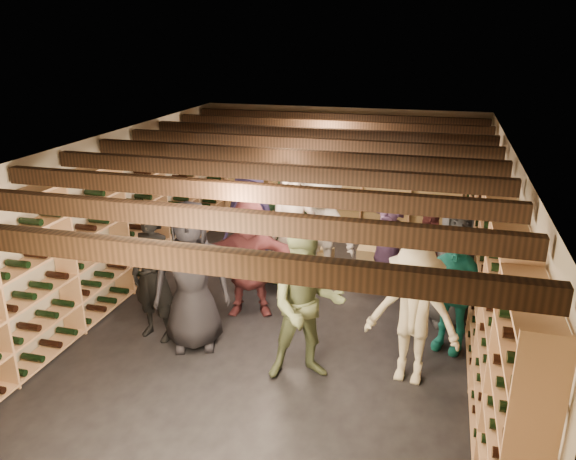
% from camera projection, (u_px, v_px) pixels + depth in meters
% --- Properties ---
extents(ground, '(8.00, 8.00, 0.00)m').
position_uv_depth(ground, '(288.00, 314.00, 7.94)').
color(ground, black).
rests_on(ground, ground).
extents(walls, '(5.52, 8.02, 2.40)m').
position_uv_depth(walls, '(288.00, 234.00, 7.54)').
color(walls, tan).
rests_on(walls, ground).
extents(ceiling, '(5.50, 8.00, 0.01)m').
position_uv_depth(ceiling, '(288.00, 145.00, 7.14)').
color(ceiling, beige).
rests_on(ceiling, walls).
extents(ceiling_joists, '(5.40, 7.12, 0.18)m').
position_uv_depth(ceiling_joists, '(288.00, 156.00, 7.19)').
color(ceiling_joists, black).
rests_on(ceiling_joists, ground).
extents(wine_rack_left, '(0.32, 7.50, 2.15)m').
position_uv_depth(wine_rack_left, '(119.00, 226.00, 8.22)').
color(wine_rack_left, tan).
rests_on(wine_rack_left, ground).
extents(wine_rack_right, '(0.32, 7.50, 2.15)m').
position_uv_depth(wine_rack_right, '(488.00, 262.00, 6.94)').
color(wine_rack_right, tan).
rests_on(wine_rack_right, ground).
extents(wine_rack_back, '(4.70, 0.30, 2.15)m').
position_uv_depth(wine_rack_back, '(339.00, 176.00, 11.07)').
color(wine_rack_back, tan).
rests_on(wine_rack_back, ground).
extents(crate_stack_left, '(0.51, 0.35, 0.68)m').
position_uv_depth(crate_stack_left, '(291.00, 254.00, 9.18)').
color(crate_stack_left, tan).
rests_on(crate_stack_left, ground).
extents(crate_stack_right, '(0.59, 0.49, 0.51)m').
position_uv_depth(crate_stack_right, '(316.00, 262.00, 9.06)').
color(crate_stack_right, tan).
rests_on(crate_stack_right, ground).
extents(crate_loose, '(0.51, 0.34, 0.17)m').
position_uv_depth(crate_loose, '(372.00, 253.00, 9.90)').
color(crate_loose, tan).
rests_on(crate_loose, ground).
extents(person_0, '(1.08, 0.90, 1.90)m').
position_uv_depth(person_0, '(191.00, 276.00, 6.84)').
color(person_0, black).
rests_on(person_0, ground).
extents(person_1, '(0.71, 0.54, 1.76)m').
position_uv_depth(person_1, '(154.00, 275.00, 7.05)').
color(person_1, black).
rests_on(person_1, ground).
extents(person_2, '(1.05, 0.94, 1.79)m').
position_uv_depth(person_2, '(307.00, 305.00, 6.22)').
color(person_2, '#576440').
rests_on(person_2, ground).
extents(person_3, '(1.13, 0.76, 1.63)m').
position_uv_depth(person_3, '(413.00, 315.00, 6.18)').
color(person_3, beige).
rests_on(person_3, ground).
extents(person_4, '(1.00, 0.69, 1.58)m').
position_uv_depth(person_4, '(453.00, 291.00, 6.82)').
color(person_4, teal).
rests_on(person_4, ground).
extents(person_5, '(1.61, 0.85, 1.66)m').
position_uv_depth(person_5, '(249.00, 258.00, 7.72)').
color(person_5, brown).
rests_on(person_5, ground).
extents(person_6, '(0.93, 0.63, 1.83)m').
position_uv_depth(person_6, '(250.00, 225.00, 8.77)').
color(person_6, '#251F43').
rests_on(person_6, ground).
extents(person_7, '(0.80, 0.65, 1.90)m').
position_uv_depth(person_7, '(293.00, 237.00, 8.15)').
color(person_7, gray).
rests_on(person_7, ground).
extents(person_8, '(0.92, 0.81, 1.58)m').
position_uv_depth(person_8, '(431.00, 254.00, 7.94)').
color(person_8, '#431A1B').
rests_on(person_8, ground).
extents(person_9, '(1.26, 0.88, 1.79)m').
position_uv_depth(person_9, '(320.00, 230.00, 8.62)').
color(person_9, '#B4ACA3').
rests_on(person_9, ground).
extents(person_10, '(1.05, 0.46, 1.76)m').
position_uv_depth(person_10, '(285.00, 229.00, 8.71)').
color(person_10, '#2B5330').
rests_on(person_10, ground).
extents(person_11, '(1.46, 0.83, 1.50)m').
position_uv_depth(person_11, '(388.00, 241.00, 8.57)').
color(person_11, '#6E4E81').
rests_on(person_11, ground).
extents(person_12, '(0.94, 0.73, 1.69)m').
position_uv_depth(person_12, '(453.00, 265.00, 7.43)').
color(person_12, '#333438').
rests_on(person_12, ground).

